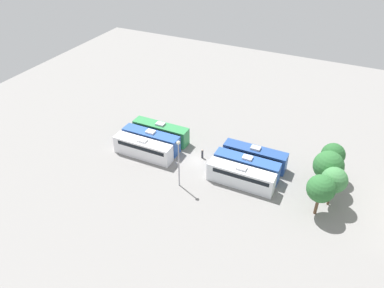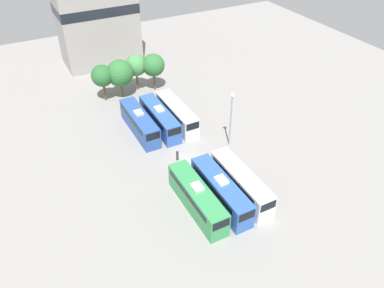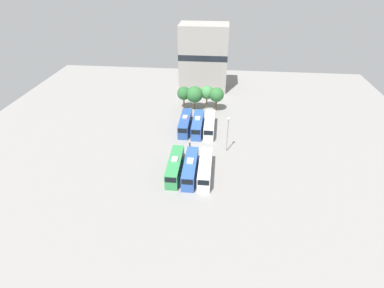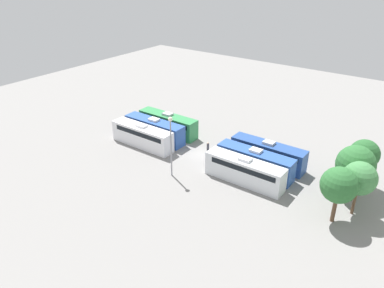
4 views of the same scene
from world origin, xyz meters
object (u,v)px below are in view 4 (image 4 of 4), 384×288
Objects in this scene: tree_1 at (356,164)px; tree_3 at (339,185)px; worker_person at (208,148)px; tree_0 at (364,154)px; bus_1 at (155,129)px; bus_2 at (143,135)px; tree_2 at (360,178)px; bus_3 at (268,153)px; bus_5 at (245,170)px; light_pole at (171,137)px; bus_0 at (168,123)px; bus_4 at (255,161)px.

tree_1 is 1.01× the size of tree_3.
worker_person is 21.51m from tree_0.
bus_1 is 30.99m from tree_0.
tree_2 reaches higher than bus_2.
bus_1 is 18.77m from bus_3.
tree_0 is at bearing 176.10° from tree_1.
bus_3 is (-6.18, 18.39, 0.00)m from bus_2.
bus_5 is 1.58× the size of tree_1.
tree_1 reaches higher than bus_1.
light_pole is at bearing -81.78° from tree_3.
tree_2 is at bearing 20.71° from tree_1.
bus_0 is 1.60× the size of tree_3.
tree_2 is (4.52, 31.26, 2.93)m from bus_0.
bus_3 is 9.14m from worker_person.
bus_0 is 1.00× the size of bus_1.
worker_person is (-4.08, 9.54, -0.97)m from bus_2.
worker_person is 0.27× the size of tree_0.
light_pole reaches higher than tree_3.
tree_0 is (-1.92, 30.18, 2.85)m from bus_0.
light_pole reaches higher than tree_0.
bus_2 reaches higher than worker_person.
bus_1 is 9.75m from worker_person.
bus_2 is 30.66m from tree_1.
light_pole is at bearing 41.50° from bus_0.
tree_2 is (4.66, 13.04, 2.93)m from bus_3.
worker_person is at bearing -96.68° from tree_2.
worker_person is 0.21× the size of light_pole.
bus_1 is 6.10× the size of worker_person.
bus_1 and bus_2 have the same top height.
bus_0 is 1.27× the size of light_pole.
worker_person is 0.26× the size of tree_1.
bus_2 is at bearing -114.57° from light_pole.
tree_1 is at bearing 178.92° from tree_3.
bus_3 is at bearing 108.58° from bus_2.
tree_2 is (-1.47, 13.39, 2.93)m from bus_5.
bus_5 is 1.66× the size of tree_0.
light_pole reaches higher than bus_1.
bus_5 is (2.95, 0.02, 0.00)m from bus_4.
bus_0 is at bearing 175.11° from bus_1.
tree_3 reaches higher than tree_0.
bus_5 is 1.27× the size of light_pole.
bus_0 is 1.66× the size of tree_0.
bus_4 is (3.18, -0.36, 0.00)m from bus_3.
bus_0 is 18.22m from bus_3.
bus_3 is at bearing 99.94° from bus_1.
tree_3 is at bearing 57.52° from bus_3.
bus_2 is 18.04m from bus_5.
bus_0 and bus_2 have the same top height.
bus_1 is at bearing -80.64° from tree_0.
tree_3 is (-3.00, 20.77, -1.01)m from light_pole.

